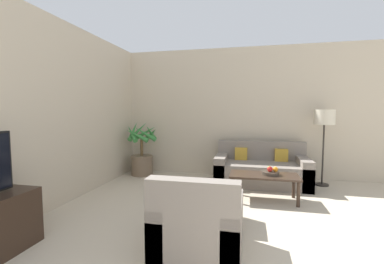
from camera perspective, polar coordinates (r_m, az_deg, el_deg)
name	(u,v)px	position (r m, az deg, el deg)	size (l,w,h in m)	color
wall_back	(268,112)	(5.54, 16.44, 4.19)	(7.65, 0.06, 2.70)	beige
potted_palm	(142,155)	(5.65, -11.07, -5.00)	(0.74, 0.74, 1.17)	brown
sofa_loveseat	(261,170)	(5.09, 15.07, -8.12)	(1.69, 0.87, 0.78)	gray
floor_lamp	(324,121)	(5.27, 27.34, 2.24)	(0.36, 0.36, 1.41)	#2D2823
coffee_table	(264,178)	(4.18, 15.66, -9.81)	(1.03, 0.50, 0.40)	#38281E
fruit_bowl	(270,173)	(4.17, 17.03, -8.73)	(0.26, 0.26, 0.05)	#42382D
apple_red	(270,169)	(4.12, 16.91, -7.91)	(0.08, 0.08, 0.08)	red
apple_green	(269,168)	(4.21, 16.83, -7.71)	(0.07, 0.07, 0.07)	olive
orange_fruit	(275,169)	(4.15, 18.05, -7.88)	(0.08, 0.08, 0.08)	orange
armchair	(199,227)	(2.61, 1.62, -20.33)	(0.79, 0.82, 0.81)	gray
ottoman	(213,206)	(3.34, 4.70, -16.08)	(0.62, 0.48, 0.39)	gray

